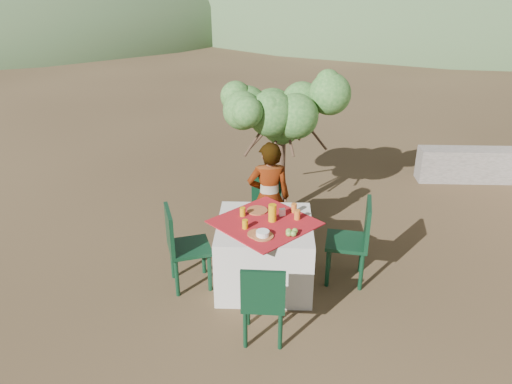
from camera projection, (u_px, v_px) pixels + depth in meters
ground at (278, 303)px, 5.29m from camera, size 160.00×160.00×0.00m
table at (265, 253)px, 5.50m from camera, size 1.30×1.30×0.76m
chair_far at (267, 207)px, 6.35m from camera, size 0.41×0.41×0.83m
chair_near at (263, 300)px, 4.57m from camera, size 0.41×0.41×0.87m
chair_left at (182, 244)px, 5.38m from camera, size 0.56×0.56×0.95m
chair_right at (355, 238)px, 5.47m from camera, size 0.52×0.52×0.98m
person at (269, 198)px, 6.01m from camera, size 0.55×0.39×1.42m
shrub_tree at (286, 118)px, 6.63m from camera, size 1.52×1.49×1.79m
stone_wall at (499, 165)px, 8.13m from camera, size 2.60×0.35×0.55m
hill_near_left at (6, 16)px, 33.11m from camera, size 40.00×40.00×16.00m
hill_near_right at (437, 9)px, 37.51m from camera, size 48.00×48.00×20.00m
plate_far at (257, 210)px, 5.58m from camera, size 0.24×0.24×0.01m
plate_near at (257, 234)px, 5.09m from camera, size 0.20×0.20×0.01m
glass_far at (243, 212)px, 5.45m from camera, size 0.06×0.06×0.10m
glass_near at (245, 224)px, 5.20m from camera, size 0.06×0.06×0.10m
juice_pitcher at (272, 213)px, 5.33m from camera, size 0.09×0.09×0.19m
bowl_plate at (263, 236)px, 5.06m from camera, size 0.23×0.23×0.01m
white_bowl at (263, 233)px, 5.05m from camera, size 0.14×0.14×0.05m
jar_left at (297, 215)px, 5.38m from camera, size 0.07×0.07×0.11m
jar_right at (294, 208)px, 5.54m from camera, size 0.06×0.06×0.10m
napkin_holder at (282, 212)px, 5.46m from camera, size 0.07×0.06×0.08m
fruit_cluster at (291, 232)px, 5.07m from camera, size 0.13×0.12×0.06m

